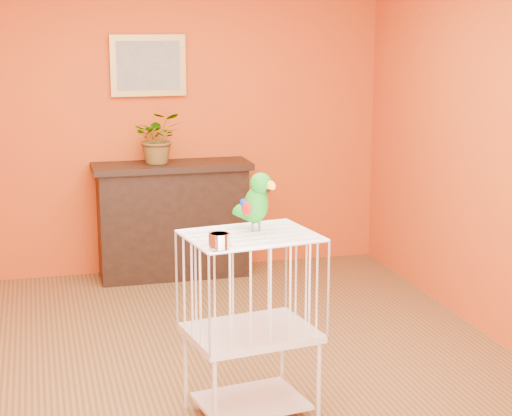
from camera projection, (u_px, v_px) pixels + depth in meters
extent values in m
plane|color=brown|center=(203.00, 369.00, 5.29)|extent=(4.50, 4.50, 0.00)
plane|color=#C43D12|center=(149.00, 120.00, 7.14)|extent=(4.00, 0.00, 4.00)
plane|color=#C43D12|center=(328.00, 265.00, 2.88)|extent=(4.00, 0.00, 4.00)
plane|color=#C43D12|center=(506.00, 149.00, 5.50)|extent=(0.00, 4.50, 4.50)
cube|color=black|center=(173.00, 223.00, 7.14)|extent=(1.22, 0.41, 0.91)
cube|color=black|center=(172.00, 166.00, 7.04)|extent=(1.30, 0.47, 0.05)
cube|color=black|center=(176.00, 228.00, 6.97)|extent=(0.85, 0.02, 0.46)
cube|color=#51171F|center=(144.00, 238.00, 7.05)|extent=(0.05, 0.18, 0.28)
cube|color=#354422|center=(153.00, 237.00, 7.07)|extent=(0.05, 0.18, 0.28)
cube|color=#51171F|center=(164.00, 237.00, 7.10)|extent=(0.05, 0.18, 0.28)
cube|color=#354422|center=(176.00, 236.00, 7.12)|extent=(0.05, 0.18, 0.28)
cube|color=#51171F|center=(188.00, 235.00, 7.15)|extent=(0.05, 0.18, 0.28)
imported|color=#26722D|center=(158.00, 143.00, 6.99)|extent=(0.42, 0.46, 0.33)
cube|color=#A9843C|center=(148.00, 66.00, 7.01)|extent=(0.62, 0.03, 0.50)
cube|color=gray|center=(148.00, 66.00, 7.00)|extent=(0.52, 0.01, 0.40)
cube|color=silver|center=(251.00, 401.00, 4.65)|extent=(0.62, 0.51, 0.02)
cube|color=silver|center=(251.00, 333.00, 4.57)|extent=(0.73, 0.60, 0.04)
cube|color=silver|center=(251.00, 236.00, 4.46)|extent=(0.73, 0.60, 0.01)
cylinder|color=silver|center=(215.00, 402.00, 4.30)|extent=(0.02, 0.02, 0.45)
cylinder|color=silver|center=(319.00, 383.00, 4.53)|extent=(0.02, 0.02, 0.45)
cylinder|color=silver|center=(185.00, 369.00, 4.71)|extent=(0.02, 0.02, 0.45)
cylinder|color=silver|center=(282.00, 353.00, 4.94)|extent=(0.02, 0.02, 0.45)
cylinder|color=silver|center=(219.00, 241.00, 4.17)|extent=(0.11, 0.11, 0.07)
cylinder|color=#59544C|center=(253.00, 228.00, 4.53)|extent=(0.01, 0.01, 0.05)
cylinder|color=#59544C|center=(259.00, 226.00, 4.56)|extent=(0.01, 0.01, 0.05)
ellipsoid|color=#059519|center=(256.00, 205.00, 4.52)|extent=(0.19, 0.21, 0.23)
ellipsoid|color=#059519|center=(261.00, 183.00, 4.47)|extent=(0.16, 0.16, 0.11)
cone|color=#FFAE15|center=(268.00, 187.00, 4.44)|extent=(0.08, 0.09, 0.07)
cone|color=black|center=(266.00, 190.00, 4.45)|extent=(0.04, 0.04, 0.03)
sphere|color=black|center=(258.00, 182.00, 4.43)|extent=(0.02, 0.02, 0.02)
sphere|color=black|center=(269.00, 181.00, 4.48)|extent=(0.02, 0.02, 0.02)
ellipsoid|color=#A50C0C|center=(246.00, 208.00, 4.49)|extent=(0.06, 0.07, 0.08)
ellipsoid|color=navy|center=(263.00, 205.00, 4.57)|extent=(0.06, 0.07, 0.08)
cone|color=#059519|center=(246.00, 217.00, 4.59)|extent=(0.14, 0.17, 0.12)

